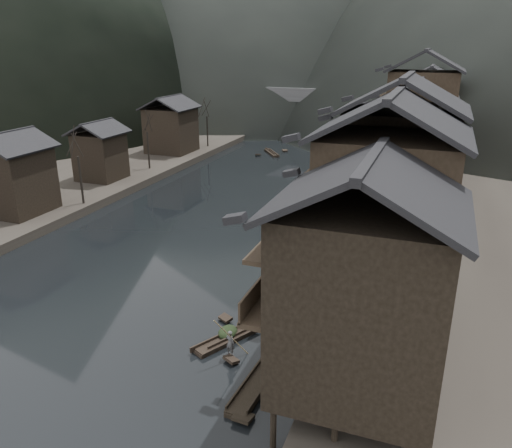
% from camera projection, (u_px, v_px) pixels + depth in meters
% --- Properties ---
extents(water, '(300.00, 300.00, 0.00)m').
position_uv_depth(water, '(135.00, 296.00, 36.58)').
color(water, black).
rests_on(water, ground).
extents(left_bank, '(40.00, 200.00, 1.20)m').
position_uv_depth(left_bank, '(90.00, 150.00, 83.03)').
color(left_bank, '#2D2823').
rests_on(left_bank, ground).
extents(stilt_houses, '(9.00, 67.60, 17.03)m').
position_uv_depth(stilt_houses, '(412.00, 141.00, 44.56)').
color(stilt_houses, black).
rests_on(stilt_houses, ground).
extents(left_houses, '(8.10, 53.20, 8.73)m').
position_uv_depth(left_houses, '(78.00, 148.00, 59.04)').
color(left_houses, black).
rests_on(left_houses, left_bank).
extents(bare_trees, '(3.84, 60.59, 7.69)m').
position_uv_depth(bare_trees, '(86.00, 146.00, 55.10)').
color(bare_trees, black).
rests_on(bare_trees, left_bank).
extents(moored_sampans, '(3.03, 66.65, 0.47)m').
position_uv_depth(moored_sampans, '(355.00, 212.00, 53.81)').
color(moored_sampans, black).
rests_on(moored_sampans, water).
extents(midriver_boats, '(17.30, 43.16, 0.45)m').
position_uv_depth(midriver_boats, '(331.00, 152.00, 83.20)').
color(midriver_boats, black).
rests_on(midriver_boats, water).
extents(stone_bridge, '(40.00, 6.00, 9.00)m').
position_uv_depth(stone_bridge, '(338.00, 109.00, 98.14)').
color(stone_bridge, '#4C4C4F').
rests_on(stone_bridge, ground).
extents(hero_sampan, '(3.24, 5.05, 0.44)m').
position_uv_depth(hero_sampan, '(228.00, 337.00, 31.06)').
color(hero_sampan, black).
rests_on(hero_sampan, water).
extents(cargo_heap, '(1.16, 1.51, 0.69)m').
position_uv_depth(cargo_heap, '(228.00, 327.00, 31.09)').
color(cargo_heap, black).
rests_on(cargo_heap, hero_sampan).
extents(boatman, '(0.68, 0.53, 1.63)m').
position_uv_depth(boatman, '(230.00, 339.00, 28.99)').
color(boatman, '#4F4F51').
rests_on(boatman, hero_sampan).
extents(bamboo_pole, '(1.59, 1.95, 3.31)m').
position_uv_depth(bamboo_pole, '(233.00, 303.00, 28.07)').
color(bamboo_pole, '#8C7A51').
rests_on(bamboo_pole, boatman).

